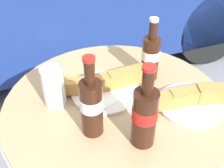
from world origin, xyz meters
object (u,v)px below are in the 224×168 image
at_px(cola_bottle_left, 145,115).
at_px(lunch_plate_near, 105,86).
at_px(cola_bottle_right, 151,56).
at_px(cola_bottle_center, 92,105).
at_px(drinking_glass, 54,88).
at_px(bistro_table, 116,137).
at_px(lunch_plate_far, 194,99).

height_order(cola_bottle_left, lunch_plate_near, cola_bottle_left).
bearing_deg(cola_bottle_right, cola_bottle_left, -119.68).
relative_size(cola_bottle_right, cola_bottle_center, 0.91).
distance_m(cola_bottle_left, cola_bottle_right, 0.31).
relative_size(cola_bottle_left, drinking_glass, 1.88).
xyz_separation_m(cola_bottle_left, cola_bottle_right, (0.15, 0.27, -0.01)).
distance_m(bistro_table, lunch_plate_far, 0.32).
distance_m(bistro_table, cola_bottle_left, 0.33).
height_order(bistro_table, lunch_plate_near, lunch_plate_near).
bearing_deg(cola_bottle_left, lunch_plate_far, 19.50).
bearing_deg(cola_bottle_right, bistro_table, -151.49).
xyz_separation_m(cola_bottle_left, lunch_plate_far, (0.22, 0.08, -0.08)).
height_order(cola_bottle_right, drinking_glass, cola_bottle_right).
xyz_separation_m(cola_bottle_center, lunch_plate_near, (0.09, 0.16, -0.08)).
distance_m(cola_bottle_center, drinking_glass, 0.18).
distance_m(bistro_table, drinking_glass, 0.31).
distance_m(cola_bottle_right, lunch_plate_near, 0.19).
height_order(cola_bottle_right, cola_bottle_center, cola_bottle_center).
distance_m(cola_bottle_right, lunch_plate_far, 0.21).
bearing_deg(lunch_plate_far, bistro_table, 155.89).
distance_m(cola_bottle_right, cola_bottle_center, 0.33).
distance_m(cola_bottle_left, drinking_glass, 0.32).
relative_size(bistro_table, drinking_glass, 5.64).
xyz_separation_m(bistro_table, cola_bottle_left, (0.01, -0.18, 0.27)).
xyz_separation_m(cola_bottle_center, lunch_plate_far, (0.34, -0.01, -0.08)).
relative_size(lunch_plate_near, lunch_plate_far, 1.01).
distance_m(bistro_table, cola_bottle_right, 0.33).
bearing_deg(lunch_plate_near, cola_bottle_left, -84.00).
bearing_deg(cola_bottle_left, lunch_plate_near, 96.00).
relative_size(cola_bottle_right, lunch_plate_near, 0.75).
relative_size(bistro_table, lunch_plate_far, 2.50).
bearing_deg(bistro_table, lunch_plate_near, 102.52).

